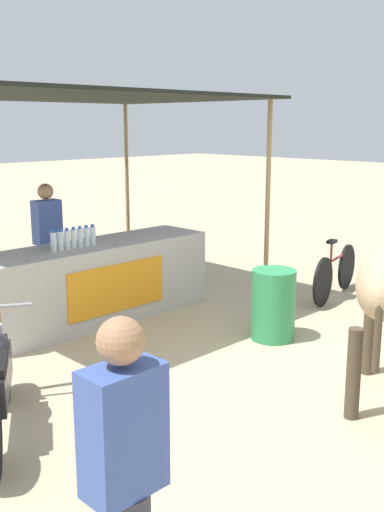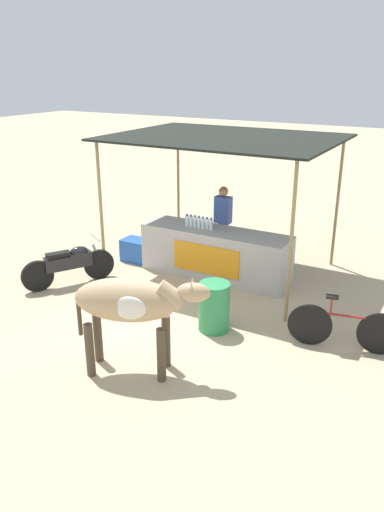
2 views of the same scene
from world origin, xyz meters
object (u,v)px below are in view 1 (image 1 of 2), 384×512
at_px(vendor_behind_counter, 48,246).
at_px(water_barrel, 273,305).
at_px(stall_counter, 98,281).
at_px(bicycle_leaning, 335,273).
at_px(passerby_on_street, 125,497).

xyz_separation_m(vendor_behind_counter, water_barrel, (1.19, -2.72, -0.45)).
distance_m(stall_counter, water_barrel, 2.20).
bearing_deg(bicycle_leaning, passerby_on_street, -156.13).
xyz_separation_m(vendor_behind_counter, passerby_on_street, (-2.61, -4.85, 0.00)).
relative_size(stall_counter, passerby_on_street, 1.82).
distance_m(bicycle_leaning, passerby_on_street, 6.30).
relative_size(bicycle_leaning, passerby_on_street, 0.98).
relative_size(stall_counter, vendor_behind_counter, 1.82).
bearing_deg(passerby_on_street, water_barrel, 29.28).
distance_m(water_barrel, passerby_on_street, 4.38).
height_order(stall_counter, passerby_on_street, passerby_on_street).
relative_size(vendor_behind_counter, passerby_on_street, 1.00).
bearing_deg(stall_counter, passerby_on_street, -124.53).
xyz_separation_m(water_barrel, bicycle_leaning, (1.94, 0.41, -0.05)).
height_order(stall_counter, water_barrel, stall_counter).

